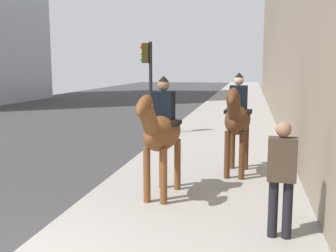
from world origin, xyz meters
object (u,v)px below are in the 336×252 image
object	(u,v)px
mounted_horse_near	(162,131)
traffic_light_near_curb	(148,73)
pedestrian_greeting	(282,172)
mounted_horse_far	(237,118)

from	to	relation	value
mounted_horse_near	traffic_light_near_curb	xyz separation A→B (m)	(6.81, 2.00, 0.93)
pedestrian_greeting	traffic_light_near_curb	bearing A→B (deg)	30.36
mounted_horse_near	mounted_horse_far	xyz separation A→B (m)	(1.89, -1.33, 0.03)
pedestrian_greeting	traffic_light_near_curb	distance (m)	9.29
mounted_horse_far	pedestrian_greeting	size ratio (longest dim) A/B	1.36
mounted_horse_near	pedestrian_greeting	size ratio (longest dim) A/B	1.35
mounted_horse_far	traffic_light_near_curb	distance (m)	6.01
pedestrian_greeting	traffic_light_near_curb	xyz separation A→B (m)	(8.26, 4.07, 1.23)
mounted_horse_far	traffic_light_near_curb	bearing A→B (deg)	-141.27
pedestrian_greeting	mounted_horse_far	bearing A→B (deg)	16.62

